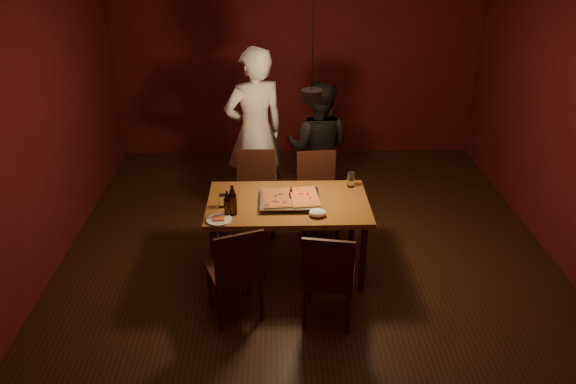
{
  "coord_description": "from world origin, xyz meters",
  "views": [
    {
      "loc": [
        -0.32,
        -4.68,
        3.16
      ],
      "look_at": [
        -0.21,
        -0.05,
        0.85
      ],
      "focal_mm": 35.0,
      "sensor_mm": 36.0,
      "label": 1
    }
  ],
  "objects_px": {
    "plate_slice": "(219,220)",
    "diner_dark": "(318,148)",
    "dining_table": "(288,209)",
    "beer_bottle_b": "(233,200)",
    "pizza_tray": "(290,200)",
    "diner_white": "(255,132)",
    "chair_near_left": "(236,266)",
    "chair_far_left": "(256,184)",
    "chair_near_right": "(328,271)",
    "chair_far_right": "(317,186)",
    "beer_bottle_a": "(227,204)",
    "pendant_lamp": "(312,94)"
  },
  "relations": [
    {
      "from": "chair_near_left",
      "to": "pizza_tray",
      "type": "relative_size",
      "value": 0.98
    },
    {
      "from": "dining_table",
      "to": "plate_slice",
      "type": "relative_size",
      "value": 6.67
    },
    {
      "from": "chair_far_left",
      "to": "diner_white",
      "type": "xyz_separation_m",
      "value": [
        -0.01,
        0.47,
        0.42
      ]
    },
    {
      "from": "beer_bottle_b",
      "to": "diner_white",
      "type": "xyz_separation_m",
      "value": [
        0.16,
        1.52,
        0.07
      ]
    },
    {
      "from": "plate_slice",
      "to": "diner_dark",
      "type": "xyz_separation_m",
      "value": [
        0.98,
        1.62,
        0.01
      ]
    },
    {
      "from": "beer_bottle_a",
      "to": "plate_slice",
      "type": "height_order",
      "value": "beer_bottle_a"
    },
    {
      "from": "chair_near_right",
      "to": "beer_bottle_a",
      "type": "height_order",
      "value": "beer_bottle_a"
    },
    {
      "from": "beer_bottle_a",
      "to": "plate_slice",
      "type": "xyz_separation_m",
      "value": [
        -0.07,
        -0.09,
        -0.11
      ]
    },
    {
      "from": "chair_near_left",
      "to": "diner_white",
      "type": "height_order",
      "value": "diner_white"
    },
    {
      "from": "beer_bottle_b",
      "to": "plate_slice",
      "type": "distance_m",
      "value": 0.21
    },
    {
      "from": "chair_far_left",
      "to": "chair_near_right",
      "type": "bearing_deg",
      "value": 112.02
    },
    {
      "from": "chair_far_left",
      "to": "beer_bottle_b",
      "type": "bearing_deg",
      "value": 81.95
    },
    {
      "from": "dining_table",
      "to": "chair_far_right",
      "type": "height_order",
      "value": "chair_far_right"
    },
    {
      "from": "dining_table",
      "to": "beer_bottle_b",
      "type": "height_order",
      "value": "beer_bottle_b"
    },
    {
      "from": "pizza_tray",
      "to": "beer_bottle_a",
      "type": "height_order",
      "value": "beer_bottle_a"
    },
    {
      "from": "chair_far_right",
      "to": "dining_table",
      "type": "bearing_deg",
      "value": 60.37
    },
    {
      "from": "plate_slice",
      "to": "diner_dark",
      "type": "bearing_deg",
      "value": 58.72
    },
    {
      "from": "dining_table",
      "to": "diner_white",
      "type": "relative_size",
      "value": 0.78
    },
    {
      "from": "chair_near_right",
      "to": "diner_white",
      "type": "bearing_deg",
      "value": 117.18
    },
    {
      "from": "dining_table",
      "to": "beer_bottle_b",
      "type": "xyz_separation_m",
      "value": [
        -0.49,
        -0.23,
        0.21
      ]
    },
    {
      "from": "chair_near_right",
      "to": "plate_slice",
      "type": "height_order",
      "value": "chair_near_right"
    },
    {
      "from": "chair_far_right",
      "to": "diner_dark",
      "type": "height_order",
      "value": "diner_dark"
    },
    {
      "from": "pendant_lamp",
      "to": "dining_table",
      "type": "bearing_deg",
      "value": -166.48
    },
    {
      "from": "chair_far_left",
      "to": "chair_near_left",
      "type": "distance_m",
      "value": 1.56
    },
    {
      "from": "pizza_tray",
      "to": "diner_white",
      "type": "bearing_deg",
      "value": 99.13
    },
    {
      "from": "beer_bottle_a",
      "to": "diner_white",
      "type": "distance_m",
      "value": 1.56
    },
    {
      "from": "pizza_tray",
      "to": "diner_dark",
      "type": "relative_size",
      "value": 0.36
    },
    {
      "from": "pendant_lamp",
      "to": "pizza_tray",
      "type": "bearing_deg",
      "value": -159.07
    },
    {
      "from": "chair_near_left",
      "to": "pizza_tray",
      "type": "xyz_separation_m",
      "value": [
        0.46,
        0.71,
        0.24
      ]
    },
    {
      "from": "chair_near_right",
      "to": "pizza_tray",
      "type": "distance_m",
      "value": 0.89
    },
    {
      "from": "beer_bottle_b",
      "to": "pendant_lamp",
      "type": "height_order",
      "value": "pendant_lamp"
    },
    {
      "from": "diner_dark",
      "to": "plate_slice",
      "type": "bearing_deg",
      "value": 73.63
    },
    {
      "from": "chair_far_left",
      "to": "chair_near_right",
      "type": "relative_size",
      "value": 0.99
    },
    {
      "from": "pizza_tray",
      "to": "beer_bottle_a",
      "type": "relative_size",
      "value": 2.33
    },
    {
      "from": "dining_table",
      "to": "diner_white",
      "type": "bearing_deg",
      "value": 104.62
    },
    {
      "from": "diner_dark",
      "to": "beer_bottle_a",
      "type": "bearing_deg",
      "value": 74.05
    },
    {
      "from": "chair_near_right",
      "to": "diner_dark",
      "type": "xyz_separation_m",
      "value": [
        0.07,
        2.11,
        0.23
      ]
    },
    {
      "from": "pizza_tray",
      "to": "beer_bottle_b",
      "type": "distance_m",
      "value": 0.56
    },
    {
      "from": "dining_table",
      "to": "diner_dark",
      "type": "relative_size",
      "value": 0.98
    },
    {
      "from": "chair_far_right",
      "to": "chair_near_left",
      "type": "relative_size",
      "value": 0.9
    },
    {
      "from": "beer_bottle_b",
      "to": "diner_white",
      "type": "relative_size",
      "value": 0.15
    },
    {
      "from": "chair_near_right",
      "to": "diner_white",
      "type": "xyz_separation_m",
      "value": [
        -0.65,
        2.12,
        0.42
      ]
    },
    {
      "from": "chair_far_left",
      "to": "diner_dark",
      "type": "distance_m",
      "value": 0.86
    },
    {
      "from": "chair_near_left",
      "to": "diner_white",
      "type": "xyz_separation_m",
      "value": [
        0.11,
        2.02,
        0.42
      ]
    },
    {
      "from": "chair_far_right",
      "to": "pizza_tray",
      "type": "distance_m",
      "value": 0.89
    },
    {
      "from": "chair_near_left",
      "to": "pendant_lamp",
      "type": "xyz_separation_m",
      "value": [
        0.65,
        0.78,
        1.22
      ]
    },
    {
      "from": "chair_near_left",
      "to": "pizza_tray",
      "type": "bearing_deg",
      "value": 36.38
    },
    {
      "from": "dining_table",
      "to": "chair_near_right",
      "type": "distance_m",
      "value": 0.9
    },
    {
      "from": "pizza_tray",
      "to": "pendant_lamp",
      "type": "relative_size",
      "value": 0.5
    },
    {
      "from": "dining_table",
      "to": "chair_far_right",
      "type": "bearing_deg",
      "value": 66.49
    }
  ]
}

